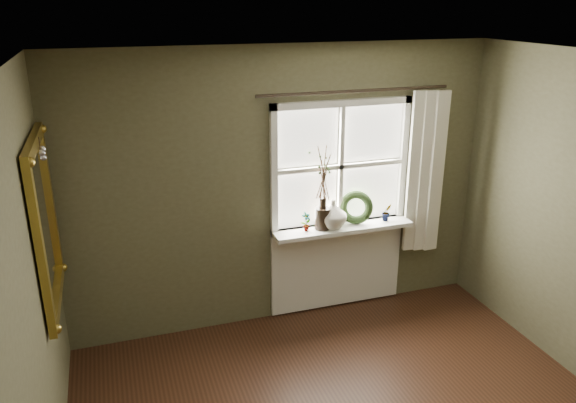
% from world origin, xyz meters
% --- Properties ---
extents(ceiling, '(4.50, 4.50, 0.00)m').
position_xyz_m(ceiling, '(0.00, 0.00, 2.60)').
color(ceiling, silver).
rests_on(ceiling, ground).
extents(wall_back, '(4.00, 0.10, 2.60)m').
position_xyz_m(wall_back, '(0.00, 2.30, 1.30)').
color(wall_back, brown).
rests_on(wall_back, ground).
extents(wall_left, '(0.10, 4.50, 2.60)m').
position_xyz_m(wall_left, '(-2.05, 0.00, 1.30)').
color(wall_left, brown).
rests_on(wall_left, ground).
extents(window_frame, '(1.36, 0.06, 1.24)m').
position_xyz_m(window_frame, '(0.55, 2.23, 1.48)').
color(window_frame, white).
rests_on(window_frame, wall_back).
extents(window_sill, '(1.36, 0.26, 0.04)m').
position_xyz_m(window_sill, '(0.55, 2.12, 0.90)').
color(window_sill, white).
rests_on(window_sill, wall_back).
extents(window_apron, '(1.36, 0.04, 0.88)m').
position_xyz_m(window_apron, '(0.55, 2.23, 0.46)').
color(window_apron, white).
rests_on(window_apron, ground).
extents(dark_jug, '(0.16, 0.16, 0.21)m').
position_xyz_m(dark_jug, '(0.34, 2.12, 1.02)').
color(dark_jug, black).
rests_on(dark_jug, window_sill).
extents(cream_vase, '(0.31, 0.31, 0.27)m').
position_xyz_m(cream_vase, '(0.44, 2.12, 1.06)').
color(cream_vase, beige).
rests_on(cream_vase, window_sill).
extents(wreath, '(0.36, 0.26, 0.33)m').
position_xyz_m(wreath, '(0.70, 2.16, 1.04)').
color(wreath, '#273C1A').
rests_on(wreath, window_sill).
extents(potted_plant_left, '(0.11, 0.09, 0.18)m').
position_xyz_m(potted_plant_left, '(0.18, 2.12, 1.01)').
color(potted_plant_left, '#273C1A').
rests_on(potted_plant_left, window_sill).
extents(potted_plant_right, '(0.10, 0.08, 0.17)m').
position_xyz_m(potted_plant_right, '(1.01, 2.12, 1.01)').
color(potted_plant_right, '#273C1A').
rests_on(potted_plant_right, window_sill).
extents(curtain, '(0.36, 0.12, 1.59)m').
position_xyz_m(curtain, '(1.39, 2.13, 1.37)').
color(curtain, beige).
rests_on(curtain, wall_back).
extents(curtain_rod, '(1.84, 0.03, 0.03)m').
position_xyz_m(curtain_rod, '(0.65, 2.17, 2.18)').
color(curtain_rod, black).
rests_on(curtain_rod, wall_back).
extents(gilt_mirror, '(0.10, 1.03, 1.23)m').
position_xyz_m(gilt_mirror, '(-1.96, 1.60, 1.47)').
color(gilt_mirror, white).
rests_on(gilt_mirror, wall_left).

